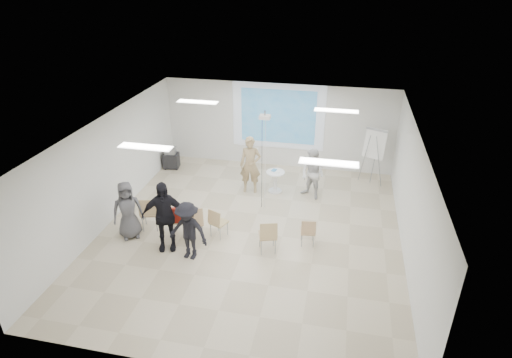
% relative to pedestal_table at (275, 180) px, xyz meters
% --- Properties ---
extents(floor, '(8.00, 9.00, 0.10)m').
position_rel_pedestal_table_xyz_m(floor, '(-0.27, -2.47, -0.46)').
color(floor, beige).
rests_on(floor, ground).
extents(ceiling, '(8.00, 9.00, 0.10)m').
position_rel_pedestal_table_xyz_m(ceiling, '(-0.27, -2.47, 2.64)').
color(ceiling, white).
rests_on(ceiling, wall_back).
extents(wall_back, '(8.00, 0.10, 3.00)m').
position_rel_pedestal_table_xyz_m(wall_back, '(-0.27, 2.08, 1.09)').
color(wall_back, silver).
rests_on(wall_back, floor).
extents(wall_left, '(0.10, 9.00, 3.00)m').
position_rel_pedestal_table_xyz_m(wall_left, '(-4.32, -2.47, 1.09)').
color(wall_left, silver).
rests_on(wall_left, floor).
extents(wall_right, '(0.10, 9.00, 3.00)m').
position_rel_pedestal_table_xyz_m(wall_right, '(3.78, -2.47, 1.09)').
color(wall_right, silver).
rests_on(wall_right, floor).
extents(projection_halo, '(3.20, 0.01, 2.30)m').
position_rel_pedestal_table_xyz_m(projection_halo, '(-0.27, 2.02, 1.44)').
color(projection_halo, silver).
rests_on(projection_halo, wall_back).
extents(projection_image, '(2.60, 0.01, 1.90)m').
position_rel_pedestal_table_xyz_m(projection_image, '(-0.27, 2.00, 1.44)').
color(projection_image, teal).
rests_on(projection_image, wall_back).
extents(pedestal_table, '(0.72, 0.72, 0.73)m').
position_rel_pedestal_table_xyz_m(pedestal_table, '(0.00, 0.00, 0.00)').
color(pedestal_table, silver).
rests_on(pedestal_table, floor).
extents(player_left, '(0.81, 0.60, 2.09)m').
position_rel_pedestal_table_xyz_m(player_left, '(-0.78, -0.12, 0.64)').
color(player_left, tan).
rests_on(player_left, floor).
extents(player_right, '(1.10, 1.04, 1.79)m').
position_rel_pedestal_table_xyz_m(player_right, '(1.17, -0.12, 0.49)').
color(player_right, silver).
rests_on(player_right, floor).
extents(controller_left, '(0.05, 0.11, 0.04)m').
position_rel_pedestal_table_xyz_m(controller_left, '(-0.60, 0.13, 0.97)').
color(controller_left, white).
rests_on(controller_left, player_left).
extents(controller_right, '(0.09, 0.12, 0.04)m').
position_rel_pedestal_table_xyz_m(controller_right, '(0.99, 0.13, 0.80)').
color(controller_right, silver).
rests_on(controller_right, player_right).
extents(chair_far_left, '(0.57, 0.60, 0.99)m').
position_rel_pedestal_table_xyz_m(chair_far_left, '(-2.98, -2.87, 0.18)').
color(chair_far_left, tan).
rests_on(chair_far_left, floor).
extents(chair_left_mid, '(0.49, 0.52, 0.89)m').
position_rel_pedestal_table_xyz_m(chair_left_mid, '(-2.12, -2.99, 0.12)').
color(chair_left_mid, tan).
rests_on(chair_left_mid, floor).
extents(chair_left_inner, '(0.62, 0.64, 0.99)m').
position_rel_pedestal_table_xyz_m(chair_left_inner, '(-1.63, -3.06, 0.18)').
color(chair_left_inner, tan).
rests_on(chair_left_inner, floor).
extents(chair_center, '(0.53, 0.55, 0.85)m').
position_rel_pedestal_table_xyz_m(chair_center, '(-1.08, -2.84, 0.10)').
color(chair_center, tan).
rests_on(chair_center, floor).
extents(chair_right_inner, '(0.56, 0.58, 0.93)m').
position_rel_pedestal_table_xyz_m(chair_right_inner, '(0.37, -3.24, 0.15)').
color(chair_right_inner, tan).
rests_on(chair_right_inner, floor).
extents(chair_right_far, '(0.42, 0.45, 0.79)m').
position_rel_pedestal_table_xyz_m(chair_right_far, '(1.32, -2.73, 0.06)').
color(chair_right_far, tan).
rests_on(chair_right_far, floor).
extents(red_jacket, '(0.46, 0.19, 0.43)m').
position_rel_pedestal_table_xyz_m(red_jacket, '(-2.13, -3.14, 0.31)').
color(red_jacket, '#9E1E13').
rests_on(red_jacket, chair_left_mid).
extents(laptop, '(0.44, 0.38, 0.03)m').
position_rel_pedestal_table_xyz_m(laptop, '(-1.66, -2.96, 0.12)').
color(laptop, black).
rests_on(laptop, chair_left_inner).
extents(audience_left, '(1.43, 1.09, 2.17)m').
position_rel_pedestal_table_xyz_m(audience_left, '(-2.22, -3.57, 0.68)').
color(audience_left, black).
rests_on(audience_left, floor).
extents(audience_mid, '(1.22, 0.78, 1.76)m').
position_rel_pedestal_table_xyz_m(audience_mid, '(-1.50, -3.83, 0.47)').
color(audience_mid, black).
rests_on(audience_mid, floor).
extents(audience_outer, '(1.06, 0.96, 1.81)m').
position_rel_pedestal_table_xyz_m(audience_outer, '(-3.37, -3.28, 0.50)').
color(audience_outer, '#56565B').
rests_on(audience_outer, floor).
extents(flipchart_easel, '(0.77, 0.61, 1.91)m').
position_rel_pedestal_table_xyz_m(flipchart_easel, '(3.00, 1.24, 1.00)').
color(flipchart_easel, gray).
rests_on(flipchart_easel, floor).
extents(av_cart, '(0.58, 0.49, 0.79)m').
position_rel_pedestal_table_xyz_m(av_cart, '(-3.93, 0.99, -0.04)').
color(av_cart, black).
rests_on(av_cart, floor).
extents(ceiling_projector, '(0.30, 0.25, 3.00)m').
position_rel_pedestal_table_xyz_m(ceiling_projector, '(-0.17, -0.98, 2.28)').
color(ceiling_projector, white).
rests_on(ceiling_projector, ceiling).
extents(fluor_panel_nw, '(1.20, 0.30, 0.02)m').
position_rel_pedestal_table_xyz_m(fluor_panel_nw, '(-2.27, -0.47, 2.56)').
color(fluor_panel_nw, white).
rests_on(fluor_panel_nw, ceiling).
extents(fluor_panel_ne, '(1.20, 0.30, 0.02)m').
position_rel_pedestal_table_xyz_m(fluor_panel_ne, '(1.73, -0.47, 2.56)').
color(fluor_panel_ne, white).
rests_on(fluor_panel_ne, ceiling).
extents(fluor_panel_sw, '(1.20, 0.30, 0.02)m').
position_rel_pedestal_table_xyz_m(fluor_panel_sw, '(-2.27, -3.97, 2.56)').
color(fluor_panel_sw, white).
rests_on(fluor_panel_sw, ceiling).
extents(fluor_panel_se, '(1.20, 0.30, 0.02)m').
position_rel_pedestal_table_xyz_m(fluor_panel_se, '(1.73, -3.97, 2.56)').
color(fluor_panel_se, white).
rests_on(fluor_panel_se, ceiling).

